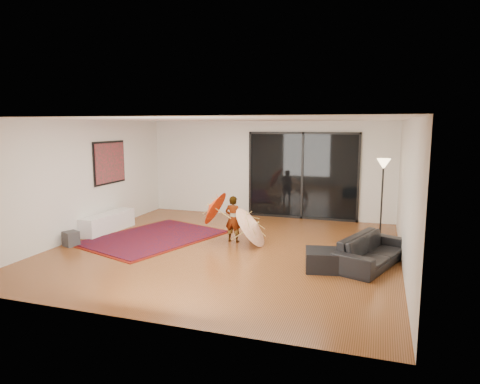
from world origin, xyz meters
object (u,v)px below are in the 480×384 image
at_px(ottoman, 323,260).
at_px(child, 233,219).
at_px(media_console, 108,222).
at_px(sofa, 372,251).

bearing_deg(ottoman, child, 149.43).
relative_size(media_console, child, 1.56).
bearing_deg(child, ottoman, 152.08).
xyz_separation_m(media_console, ottoman, (5.39, -1.18, -0.05)).
relative_size(sofa, child, 1.81).
bearing_deg(media_console, child, 5.15).
distance_m(media_console, ottoman, 5.51).
height_order(media_console, sofa, sofa).
bearing_deg(sofa, media_console, 104.82).
bearing_deg(child, sofa, 168.77).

